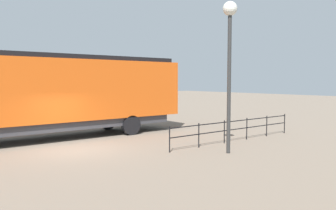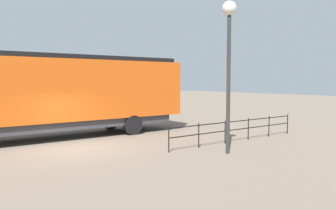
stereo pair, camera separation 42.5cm
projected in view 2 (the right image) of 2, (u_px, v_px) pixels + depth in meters
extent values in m
plane|color=#756656|center=(76.00, 149.00, 15.18)|extent=(120.00, 120.00, 0.00)
cube|color=#D15114|center=(14.00, 90.00, 16.65)|extent=(3.02, 18.34, 3.13)
cube|color=black|center=(148.00, 96.00, 21.38)|extent=(2.90, 2.68, 2.19)
cube|color=black|center=(13.00, 56.00, 16.53)|extent=(2.72, 17.61, 0.24)
cube|color=#38383D|center=(15.00, 127.00, 16.78)|extent=(2.72, 16.87, 0.45)
cylinder|color=black|center=(110.00, 120.00, 21.40)|extent=(0.30, 1.10, 1.10)
cylinder|color=black|center=(133.00, 125.00, 19.23)|extent=(0.30, 1.10, 1.10)
cylinder|color=#2D2D2D|center=(228.00, 84.00, 14.13)|extent=(0.16, 0.16, 5.81)
sphere|color=silver|center=(229.00, 8.00, 13.91)|extent=(0.59, 0.59, 0.59)
cube|color=black|center=(237.00, 121.00, 17.00)|extent=(0.04, 8.52, 0.04)
cube|color=black|center=(237.00, 129.00, 17.03)|extent=(0.04, 8.52, 0.04)
cylinder|color=black|center=(169.00, 139.00, 14.49)|extent=(0.05, 0.05, 1.12)
cylinder|color=black|center=(199.00, 136.00, 15.51)|extent=(0.05, 0.05, 1.12)
cylinder|color=black|center=(225.00, 132.00, 16.53)|extent=(0.05, 0.05, 1.12)
cylinder|color=black|center=(248.00, 129.00, 17.55)|extent=(0.05, 0.05, 1.12)
cylinder|color=black|center=(269.00, 126.00, 18.57)|extent=(0.05, 0.05, 1.12)
cylinder|color=black|center=(288.00, 124.00, 19.59)|extent=(0.05, 0.05, 1.12)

